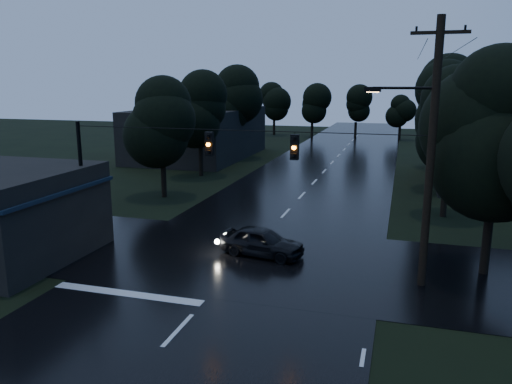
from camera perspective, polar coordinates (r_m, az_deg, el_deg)
The scene contains 16 objects.
main_road at distance 39.51m, azimuth 6.69°, elevation 1.12°, with size 12.00×120.00×0.02m, color black.
cross_street at distance 22.57m, azimuth -1.26°, elevation -7.52°, with size 60.00×9.00×0.02m, color black.
building_far_right at distance 43.22m, azimuth 26.38°, elevation 3.84°, with size 10.00×14.00×4.40m, color black.
building_far_left at distance 52.63m, azimuth -6.59°, elevation 6.70°, with size 10.00×16.00×5.00m, color black.
utility_pole_main at distance 19.38m, azimuth 19.13°, elevation 4.50°, with size 3.50×0.30×10.00m.
utility_pole_far at distance 36.45m, azimuth 19.31°, elevation 5.73°, with size 2.00×0.30×7.50m.
anchor_pole_left at distance 24.21m, azimuth -19.22°, elevation 0.54°, with size 0.18×0.18×6.00m, color black.
span_signals at distance 20.24m, azimuth -0.70°, elevation 5.45°, with size 15.00×0.37×1.12m.
tree_corner_near at distance 21.56m, azimuth 25.98°, elevation 6.65°, with size 4.48×4.48×9.44m.
tree_left_a at distance 34.02m, azimuth -10.77°, elevation 8.09°, with size 3.92×3.92×8.26m.
tree_left_b at distance 41.50m, azimuth -6.46°, elevation 9.50°, with size 4.20×4.20×8.85m.
tree_left_c at distance 51.03m, azimuth -2.69°, elevation 10.53°, with size 4.48×4.48×9.44m.
tree_right_a at distance 30.38m, azimuth 21.36°, elevation 7.67°, with size 4.20×4.20×8.85m.
tree_right_b at distance 38.37m, azimuth 21.37°, elevation 9.06°, with size 4.48×4.48×9.44m.
tree_right_c at distance 48.36m, azimuth 21.19°, elevation 10.05°, with size 4.76×4.76×10.03m.
car at distance 22.65m, azimuth 0.66°, elevation -5.68°, with size 1.56×3.88×1.32m, color black.
Camera 1 is at (6.47, -8.20, 7.72)m, focal length 35.00 mm.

